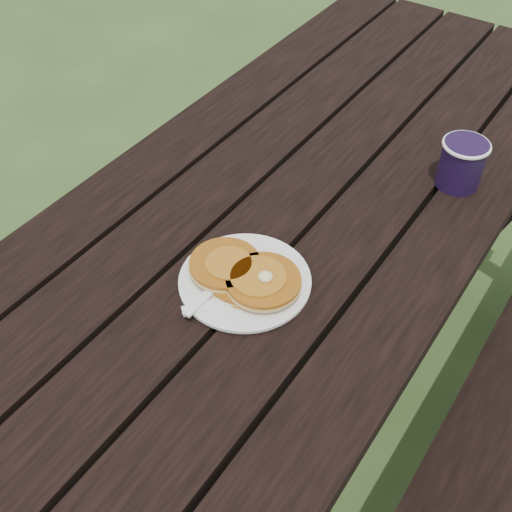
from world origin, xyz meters
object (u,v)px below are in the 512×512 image
Objects in this scene: pancake_stack at (245,274)px; coffee_cup at (462,161)px; picnic_table at (300,301)px; plate at (245,281)px.

pancake_stack is 2.03× the size of coffee_cup.
coffee_cup is at bearing 67.47° from pancake_stack.
picnic_table is 8.11× the size of plate.
pancake_stack reaches higher than picnic_table.
coffee_cup is (0.25, 0.16, 0.44)m from picnic_table.
coffee_cup is (0.20, 0.47, 0.05)m from plate.
picnic_table is at bearing 101.07° from pancake_stack.
picnic_table is at bearing -148.58° from coffee_cup.
picnic_table is 0.52m from pancake_stack.
coffee_cup is at bearing 31.42° from picnic_table.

